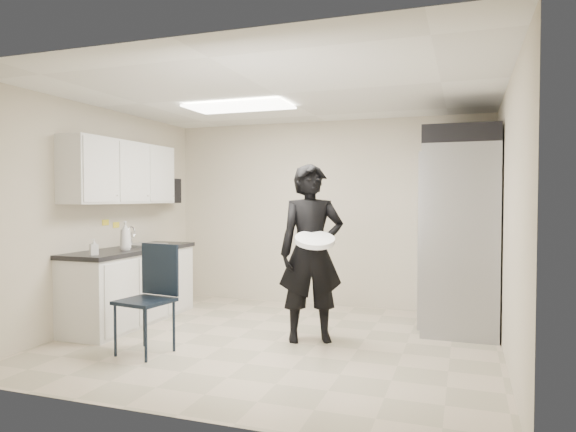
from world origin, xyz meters
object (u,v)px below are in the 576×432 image
at_px(folding_chair, 145,301).
at_px(man_tuxedo, 311,253).
at_px(lower_counter, 132,287).
at_px(commercial_fridge, 460,238).

height_order(folding_chair, man_tuxedo, man_tuxedo).
distance_m(folding_chair, man_tuxedo, 1.75).
relative_size(lower_counter, man_tuxedo, 1.01).
bearing_deg(man_tuxedo, commercial_fridge, 12.60).
bearing_deg(folding_chair, lower_counter, 140.02).
bearing_deg(lower_counter, folding_chair, -48.74).
relative_size(lower_counter, commercial_fridge, 0.90).
bearing_deg(lower_counter, man_tuxedo, -1.34).
distance_m(commercial_fridge, folding_chair, 3.60).
xyz_separation_m(commercial_fridge, man_tuxedo, (-1.48, -1.13, -0.11)).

